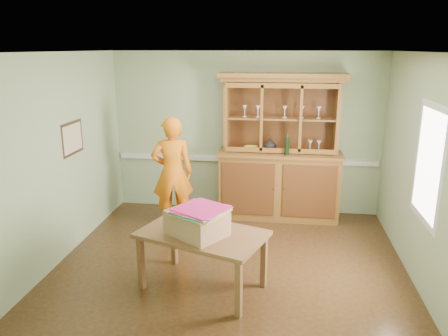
# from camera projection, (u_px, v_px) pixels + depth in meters

# --- Properties ---
(floor) EXTENTS (4.50, 4.50, 0.00)m
(floor) POSITION_uv_depth(u_px,v_px,m) (231.00, 261.00, 5.81)
(floor) COLOR #493117
(floor) RESTS_ON ground
(ceiling) EXTENTS (4.50, 4.50, 0.00)m
(ceiling) POSITION_uv_depth(u_px,v_px,m) (232.00, 52.00, 5.09)
(ceiling) COLOR white
(ceiling) RESTS_ON wall_back
(wall_back) EXTENTS (4.50, 0.00, 4.50)m
(wall_back) POSITION_uv_depth(u_px,v_px,m) (246.00, 133.00, 7.36)
(wall_back) COLOR #8DA47B
(wall_back) RESTS_ON floor
(wall_left) EXTENTS (0.00, 4.00, 4.00)m
(wall_left) POSITION_uv_depth(u_px,v_px,m) (62.00, 158.00, 5.74)
(wall_left) COLOR #8DA47B
(wall_left) RESTS_ON floor
(wall_right) EXTENTS (0.00, 4.00, 4.00)m
(wall_right) POSITION_uv_depth(u_px,v_px,m) (420.00, 170.00, 5.16)
(wall_right) COLOR #8DA47B
(wall_right) RESTS_ON floor
(wall_front) EXTENTS (4.50, 0.00, 4.50)m
(wall_front) POSITION_uv_depth(u_px,v_px,m) (203.00, 226.00, 3.54)
(wall_front) COLOR #8DA47B
(wall_front) RESTS_ON floor
(chair_rail) EXTENTS (4.41, 0.05, 0.08)m
(chair_rail) POSITION_uv_depth(u_px,v_px,m) (245.00, 159.00, 7.46)
(chair_rail) COLOR silver
(chair_rail) RESTS_ON wall_back
(framed_map) EXTENTS (0.03, 0.60, 0.46)m
(framed_map) POSITION_uv_depth(u_px,v_px,m) (73.00, 138.00, 5.97)
(framed_map) COLOR #322214
(framed_map) RESTS_ON wall_left
(window_panel) EXTENTS (0.03, 0.96, 1.36)m
(window_panel) POSITION_uv_depth(u_px,v_px,m) (428.00, 164.00, 4.84)
(window_panel) COLOR silver
(window_panel) RESTS_ON wall_right
(china_hutch) EXTENTS (2.01, 0.66, 2.37)m
(china_hutch) POSITION_uv_depth(u_px,v_px,m) (279.00, 169.00, 7.17)
(china_hutch) COLOR brown
(china_hutch) RESTS_ON floor
(dining_table) EXTENTS (1.61, 1.26, 0.70)m
(dining_table) POSITION_uv_depth(u_px,v_px,m) (202.00, 239.00, 5.02)
(dining_table) COLOR brown
(dining_table) RESTS_ON floor
(cardboard_box) EXTENTS (0.77, 0.74, 0.28)m
(cardboard_box) POSITION_uv_depth(u_px,v_px,m) (197.00, 223.00, 4.91)
(cardboard_box) COLOR #976D4E
(cardboard_box) RESTS_ON dining_table
(kite_stack) EXTENTS (0.68, 0.68, 0.05)m
(kite_stack) POSITION_uv_depth(u_px,v_px,m) (200.00, 211.00, 4.81)
(kite_stack) COLOR yellow
(kite_stack) RESTS_ON cardboard_box
(person) EXTENTS (0.73, 0.58, 1.76)m
(person) POSITION_uv_depth(u_px,v_px,m) (172.00, 173.00, 6.75)
(person) COLOR orange
(person) RESTS_ON floor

